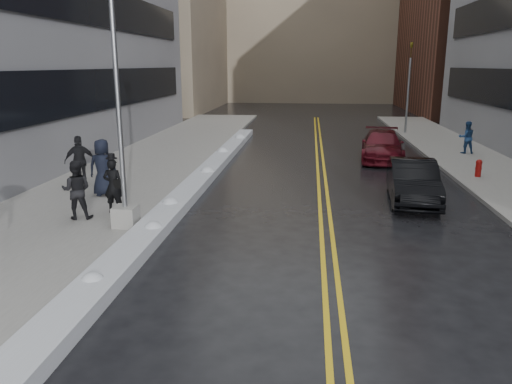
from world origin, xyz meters
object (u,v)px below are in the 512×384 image
(pedestrian_d, at_px, (80,161))
(fire_hydrant, at_px, (479,167))
(lamppost, at_px, (121,145))
(pedestrian_c, at_px, (103,168))
(pedestrian_b, at_px, (76,190))
(traffic_signal, at_px, (409,85))
(car_black, at_px, (413,181))
(car_maroon, at_px, (382,146))
(pedestrian_east, at_px, (467,137))
(pedestrian_fedora, at_px, (113,186))

(pedestrian_d, bearing_deg, fire_hydrant, 170.78)
(lamppost, relative_size, fire_hydrant, 10.45)
(pedestrian_c, bearing_deg, pedestrian_b, 91.34)
(pedestrian_c, bearing_deg, traffic_signal, -131.82)
(traffic_signal, bearing_deg, car_black, -99.30)
(pedestrian_d, bearing_deg, pedestrian_b, 92.25)
(pedestrian_d, height_order, car_maroon, pedestrian_d)
(fire_hydrant, xyz_separation_m, pedestrian_c, (-14.33, -4.66, 0.62))
(lamppost, bearing_deg, pedestrian_d, 126.98)
(traffic_signal, relative_size, pedestrian_east, 3.56)
(pedestrian_d, xyz_separation_m, pedestrian_east, (16.93, 9.22, -0.13))
(lamppost, relative_size, pedestrian_east, 4.52)
(pedestrian_c, height_order, car_black, pedestrian_c)
(traffic_signal, xyz_separation_m, pedestrian_b, (-13.52, -21.41, -2.35))
(pedestrian_fedora, height_order, car_maroon, pedestrian_fedora)
(pedestrian_d, bearing_deg, pedestrian_fedora, 107.17)
(pedestrian_d, distance_m, car_black, 12.37)
(lamppost, height_order, pedestrian_b, lamppost)
(lamppost, height_order, traffic_signal, lamppost)
(pedestrian_b, height_order, pedestrian_east, pedestrian_b)
(traffic_signal, distance_m, pedestrian_b, 25.43)
(pedestrian_fedora, bearing_deg, pedestrian_d, -50.85)
(lamppost, distance_m, car_black, 10.00)
(traffic_signal, distance_m, pedestrian_d, 23.25)
(lamppost, relative_size, traffic_signal, 1.27)
(lamppost, xyz_separation_m, car_maroon, (8.91, 12.25, -1.81))
(pedestrian_fedora, distance_m, pedestrian_c, 2.34)
(traffic_signal, bearing_deg, lamppost, -118.21)
(pedestrian_c, relative_size, car_black, 0.46)
(lamppost, bearing_deg, traffic_signal, 61.79)
(pedestrian_b, relative_size, car_maroon, 0.36)
(lamppost, xyz_separation_m, traffic_signal, (11.80, 22.00, 0.87))
(lamppost, height_order, pedestrian_fedora, lamppost)
(fire_hydrant, xyz_separation_m, traffic_signal, (-0.50, 14.00, 2.85))
(pedestrian_d, bearing_deg, pedestrian_east, -172.76)
(lamppost, height_order, car_black, lamppost)
(fire_hydrant, xyz_separation_m, car_black, (-3.41, -3.79, 0.18))
(pedestrian_c, distance_m, pedestrian_d, 1.92)
(pedestrian_b, bearing_deg, fire_hydrant, -164.27)
(lamppost, height_order, pedestrian_d, lamppost)
(traffic_signal, height_order, pedestrian_fedora, traffic_signal)
(lamppost, bearing_deg, pedestrian_east, 45.80)
(traffic_signal, relative_size, pedestrian_d, 3.07)
(pedestrian_c, bearing_deg, pedestrian_d, -46.67)
(pedestrian_c, bearing_deg, car_black, 179.29)
(pedestrian_east, xyz_separation_m, car_maroon, (-4.55, -1.59, -0.27))
(pedestrian_east, bearing_deg, pedestrian_b, 37.48)
(fire_hydrant, height_order, pedestrian_east, pedestrian_east)
(pedestrian_c, height_order, car_maroon, pedestrian_c)
(pedestrian_east, height_order, car_maroon, pedestrian_east)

